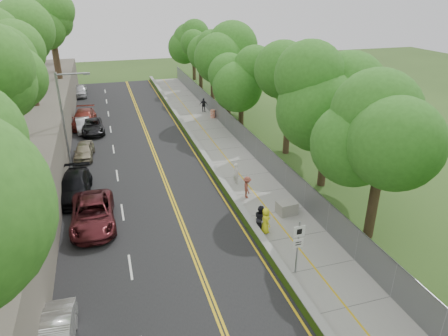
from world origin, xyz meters
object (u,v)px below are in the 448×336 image
(car_2, at_px, (93,214))
(concrete_block, at_px, (287,208))
(signpost, at_px, (298,242))
(construction_barrel, at_px, (213,114))
(streetlight, at_px, (66,116))
(person_far, at_px, (204,105))
(painter_0, at_px, (265,220))

(car_2, bearing_deg, concrete_block, -10.35)
(signpost, bearing_deg, construction_barrel, 83.35)
(streetlight, height_order, person_far, streetlight)
(concrete_block, height_order, painter_0, painter_0)
(signpost, distance_m, construction_barrel, 28.11)
(streetlight, distance_m, signpost, 20.72)
(painter_0, bearing_deg, car_2, 61.53)
(car_2, bearing_deg, construction_barrel, 56.55)
(streetlight, relative_size, person_far, 4.82)
(streetlight, height_order, painter_0, streetlight)
(signpost, distance_m, car_2, 12.87)
(signpost, xyz_separation_m, painter_0, (-0.08, 4.02, -1.09))
(concrete_block, bearing_deg, streetlight, 140.30)
(car_2, distance_m, person_far, 26.01)
(streetlight, bearing_deg, signpost, -55.92)
(streetlight, distance_m, painter_0, 17.72)
(concrete_block, bearing_deg, car_2, 169.37)
(car_2, distance_m, painter_0, 10.72)
(construction_barrel, xyz_separation_m, painter_0, (-3.33, -23.87, 0.37))
(concrete_block, relative_size, painter_0, 0.76)
(painter_0, bearing_deg, concrete_block, -60.21)
(signpost, height_order, person_far, signpost)
(construction_barrel, bearing_deg, person_far, 98.12)
(painter_0, bearing_deg, streetlight, 34.47)
(construction_barrel, bearing_deg, streetlight, -143.63)
(concrete_block, relative_size, person_far, 0.75)
(streetlight, height_order, car_2, streetlight)
(signpost, height_order, construction_barrel, signpost)
(streetlight, height_order, concrete_block, streetlight)
(car_2, bearing_deg, streetlight, 99.46)
(signpost, xyz_separation_m, construction_barrel, (3.25, 27.89, -1.46))
(concrete_block, distance_m, person_far, 24.88)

